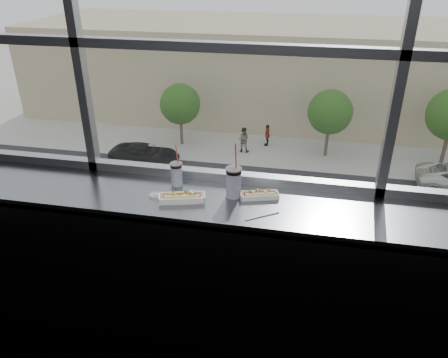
% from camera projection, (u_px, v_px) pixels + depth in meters
% --- Properties ---
extents(wall_back_lower, '(6.00, 0.00, 6.00)m').
position_uv_depth(wall_back_lower, '(229.00, 245.00, 3.29)').
color(wall_back_lower, black).
rests_on(wall_back_lower, ground).
extents(counter, '(6.00, 0.55, 0.06)m').
position_uv_depth(counter, '(221.00, 203.00, 2.81)').
color(counter, gray).
rests_on(counter, ground).
extents(counter_fascia, '(6.00, 0.04, 1.04)m').
position_uv_depth(counter_fascia, '(213.00, 292.00, 2.83)').
color(counter_fascia, gray).
rests_on(counter_fascia, ground).
extents(hotdog_tray_left, '(0.31, 0.17, 0.07)m').
position_uv_depth(hotdog_tray_left, '(182.00, 197.00, 2.76)').
color(hotdog_tray_left, white).
rests_on(hotdog_tray_left, counter).
extents(hotdog_tray_right, '(0.26, 0.15, 0.06)m').
position_uv_depth(hotdog_tray_right, '(259.00, 195.00, 2.80)').
color(hotdog_tray_right, white).
rests_on(hotdog_tray_right, counter).
extents(soda_cup_left, '(0.08, 0.08, 0.31)m').
position_uv_depth(soda_cup_left, '(177.00, 173.00, 2.93)').
color(soda_cup_left, white).
rests_on(soda_cup_left, counter).
extents(soda_cup_right, '(0.10, 0.10, 0.38)m').
position_uv_depth(soda_cup_right, '(234.00, 181.00, 2.78)').
color(soda_cup_right, white).
rests_on(soda_cup_right, counter).
extents(loose_straw, '(0.19, 0.13, 0.01)m').
position_uv_depth(loose_straw, '(262.00, 216.00, 2.61)').
color(loose_straw, white).
rests_on(loose_straw, counter).
extents(wrapper, '(0.10, 0.07, 0.03)m').
position_uv_depth(wrapper, '(156.00, 195.00, 2.82)').
color(wrapper, silver).
rests_on(wrapper, counter).
extents(plaza_ground, '(120.00, 120.00, 0.00)m').
position_uv_depth(plaza_ground, '(305.00, 95.00, 46.44)').
color(plaza_ground, '#AAA89E').
rests_on(plaza_ground, ground).
extents(street_asphalt, '(80.00, 10.00, 0.06)m').
position_uv_depth(street_asphalt, '(291.00, 207.00, 25.99)').
color(street_asphalt, black).
rests_on(street_asphalt, plaza_ground).
extents(far_sidewalk, '(80.00, 6.00, 0.04)m').
position_uv_depth(far_sidewalk, '(298.00, 153.00, 32.95)').
color(far_sidewalk, '#AAA89E').
rests_on(far_sidewalk, plaza_ground).
extents(far_building, '(50.00, 14.00, 8.00)m').
position_uv_depth(far_building, '(307.00, 70.00, 39.81)').
color(far_building, tan).
rests_on(far_building, plaza_ground).
extents(car_near_a, '(3.22, 7.11, 2.33)m').
position_uv_depth(car_near_a, '(21.00, 197.00, 24.60)').
color(car_near_a, gray).
rests_on(car_near_a, street_asphalt).
extents(car_near_b, '(2.67, 5.77, 1.88)m').
position_uv_depth(car_near_b, '(153.00, 216.00, 23.33)').
color(car_near_b, black).
rests_on(car_near_b, street_asphalt).
extents(car_near_d, '(2.93, 6.11, 1.98)m').
position_uv_depth(car_near_d, '(426.00, 245.00, 20.88)').
color(car_near_d, white).
rests_on(car_near_d, street_asphalt).
extents(car_far_a, '(2.48, 5.60, 1.84)m').
position_uv_depth(car_far_a, '(145.00, 151.00, 30.91)').
color(car_far_a, black).
rests_on(car_far_a, street_asphalt).
extents(car_near_c, '(3.23, 6.87, 2.23)m').
position_uv_depth(car_near_c, '(292.00, 228.00, 21.95)').
color(car_near_c, '#611E09').
rests_on(car_near_c, street_asphalt).
extents(pedestrian_a, '(1.03, 0.77, 2.31)m').
position_uv_depth(pedestrian_a, '(243.00, 137.00, 32.70)').
color(pedestrian_a, '#66605B').
rests_on(pedestrian_a, far_sidewalk).
extents(pedestrian_b, '(0.69, 0.92, 2.06)m').
position_uv_depth(pedestrian_b, '(267.00, 133.00, 33.80)').
color(pedestrian_b, '#66605B').
rests_on(pedestrian_b, far_sidewalk).
extents(tree_left, '(3.10, 3.10, 4.85)m').
position_uv_depth(tree_left, '(180.00, 104.00, 33.05)').
color(tree_left, '#47382B').
rests_on(tree_left, far_sidewalk).
extents(tree_center, '(3.21, 3.21, 5.01)m').
position_uv_depth(tree_center, '(330.00, 112.00, 31.04)').
color(tree_center, '#47382B').
rests_on(tree_center, far_sidewalk).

